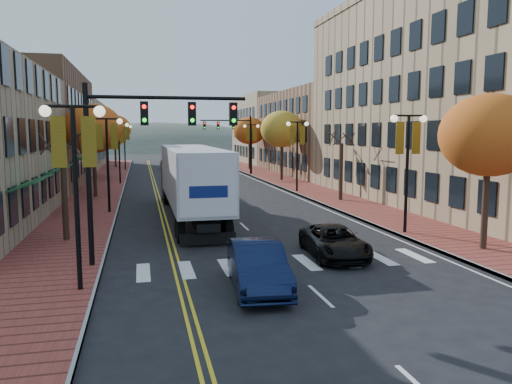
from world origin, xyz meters
TOP-DOWN VIEW (x-y plane):
  - ground at (0.00, 0.00)m, footprint 200.00×200.00m
  - sidewalk_left at (-9.00, 32.50)m, footprint 4.00×85.00m
  - sidewalk_right at (9.00, 32.50)m, footprint 4.00×85.00m
  - building_left_mid at (-17.00, 36.00)m, footprint 12.00×24.00m
  - building_left_far at (-17.00, 61.00)m, footprint 12.00×26.00m
  - building_right_near at (18.50, 16.00)m, footprint 15.00×28.00m
  - building_right_mid at (18.50, 42.00)m, footprint 15.00×24.00m
  - building_right_far at (18.50, 64.00)m, footprint 15.00×20.00m
  - tree_left_a at (-9.00, 8.00)m, footprint 0.28×0.28m
  - tree_left_b at (-9.00, 24.00)m, footprint 4.48×4.48m
  - tree_left_c at (-9.00, 40.00)m, footprint 4.16×4.16m
  - tree_left_d at (-9.00, 58.00)m, footprint 4.61×4.61m
  - tree_right_a at (9.00, 2.00)m, footprint 4.16×4.16m
  - tree_right_b at (9.00, 18.00)m, footprint 0.28×0.28m
  - tree_right_c at (9.00, 34.00)m, footprint 4.48×4.48m
  - tree_right_d at (9.00, 50.00)m, footprint 4.35×4.35m
  - lamp_left_a at (-7.50, 0.00)m, footprint 1.96×0.36m
  - lamp_left_b at (-7.50, 16.00)m, footprint 1.96×0.36m
  - lamp_left_c at (-7.50, 34.00)m, footprint 1.96×0.36m
  - lamp_left_d at (-7.50, 52.00)m, footprint 1.96×0.36m
  - lamp_right_a at (7.50, 6.00)m, footprint 1.96×0.36m
  - lamp_right_b at (7.50, 24.00)m, footprint 1.96×0.36m
  - lamp_right_c at (7.50, 42.00)m, footprint 1.96×0.36m
  - traffic_mast_near at (-5.48, 3.00)m, footprint 6.10×0.35m
  - traffic_mast_far at (5.48, 42.00)m, footprint 6.10×0.34m
  - semi_truck at (-2.62, 13.62)m, footprint 2.83×17.16m
  - navy_sedan at (-1.79, -0.84)m, footprint 2.07×4.92m
  - black_suv at (2.32, 2.65)m, footprint 2.54×4.82m
  - car_far_white at (-1.73, 53.24)m, footprint 2.58×5.06m
  - car_far_silver at (1.42, 60.63)m, footprint 2.07×4.81m
  - car_far_oncoming at (2.29, 72.94)m, footprint 1.46×4.14m

SIDE VIEW (x-z plane):
  - ground at x=0.00m, z-range 0.00..0.00m
  - sidewalk_left at x=-9.00m, z-range 0.00..0.15m
  - sidewalk_right at x=9.00m, z-range 0.00..0.15m
  - black_suv at x=2.32m, z-range 0.00..1.29m
  - car_far_oncoming at x=2.29m, z-range 0.00..1.36m
  - car_far_silver at x=1.42m, z-range 0.00..1.38m
  - navy_sedan at x=-1.79m, z-range 0.00..1.58m
  - car_far_white at x=-1.73m, z-range 0.00..1.65m
  - tree_left_a at x=-9.00m, z-range 0.15..4.35m
  - tree_right_b at x=9.00m, z-range 0.15..4.35m
  - semi_truck at x=-2.62m, z-range 0.36..4.65m
  - lamp_left_a at x=-7.50m, z-range 1.27..7.32m
  - lamp_left_b at x=-7.50m, z-range 1.27..7.32m
  - lamp_left_c at x=-7.50m, z-range 1.27..7.32m
  - lamp_left_d at x=-7.50m, z-range 1.27..7.32m
  - lamp_right_a at x=7.50m, z-range 1.27..7.32m
  - lamp_right_b at x=7.50m, z-range 1.27..7.32m
  - lamp_right_c at x=7.50m, z-range 1.27..7.32m
  - building_left_far at x=-17.00m, z-range 0.00..9.50m
  - traffic_mast_near at x=-5.48m, z-range 1.42..8.42m
  - traffic_mast_far at x=5.48m, z-range 1.42..8.42m
  - building_right_mid at x=18.50m, z-range 0.00..10.00m
  - tree_left_c at x=-9.00m, z-range 1.71..8.40m
  - tree_right_a at x=9.00m, z-range 1.71..8.40m
  - tree_right_d at x=9.00m, z-range 1.79..8.79m
  - tree_left_b at x=-9.00m, z-range 1.84..9.05m
  - tree_right_c at x=9.00m, z-range 1.84..9.05m
  - building_left_mid at x=-17.00m, z-range 0.00..11.00m
  - building_right_far at x=18.50m, z-range 0.00..11.00m
  - tree_left_d at x=-9.00m, z-range 1.89..9.31m
  - building_right_near at x=18.50m, z-range 0.00..15.00m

